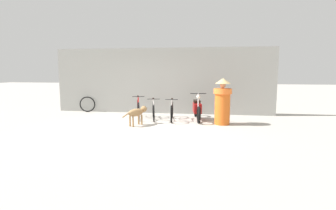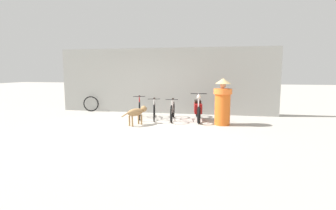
{
  "view_description": "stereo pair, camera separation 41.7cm",
  "coord_description": "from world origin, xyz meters",
  "px_view_note": "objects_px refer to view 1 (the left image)",
  "views": [
    {
      "loc": [
        2.04,
        -8.38,
        1.87
      ],
      "look_at": [
        0.62,
        0.83,
        0.65
      ],
      "focal_mm": 28.0,
      "sensor_mm": 36.0,
      "label": 1
    },
    {
      "loc": [
        2.45,
        -8.31,
        1.87
      ],
      "look_at": [
        0.62,
        0.83,
        0.65
      ],
      "focal_mm": 28.0,
      "sensor_mm": 36.0,
      "label": 2
    }
  ],
  "objects_px": {
    "bicycle_1": "(153,110)",
    "bicycle_2": "(172,111)",
    "bicycle_0": "(138,109)",
    "person_in_robes": "(223,101)",
    "spare_tire_left": "(87,104)",
    "motorcycle": "(197,109)",
    "stray_dog": "(137,112)"
  },
  "relations": [
    {
      "from": "bicycle_1",
      "to": "bicycle_2",
      "type": "distance_m",
      "value": 0.73
    },
    {
      "from": "bicycle_0",
      "to": "person_in_robes",
      "type": "relative_size",
      "value": 1.02
    },
    {
      "from": "spare_tire_left",
      "to": "bicycle_2",
      "type": "bearing_deg",
      "value": -18.52
    },
    {
      "from": "bicycle_0",
      "to": "bicycle_2",
      "type": "bearing_deg",
      "value": 63.81
    },
    {
      "from": "person_in_robes",
      "to": "bicycle_2",
      "type": "bearing_deg",
      "value": 17.71
    },
    {
      "from": "motorcycle",
      "to": "person_in_robes",
      "type": "height_order",
      "value": "person_in_robes"
    },
    {
      "from": "bicycle_1",
      "to": "person_in_robes",
      "type": "relative_size",
      "value": 1.0
    },
    {
      "from": "bicycle_1",
      "to": "person_in_robes",
      "type": "height_order",
      "value": "person_in_robes"
    },
    {
      "from": "bicycle_0",
      "to": "motorcycle",
      "type": "xyz_separation_m",
      "value": [
        2.33,
        -0.02,
        0.05
      ]
    },
    {
      "from": "bicycle_2",
      "to": "bicycle_1",
      "type": "bearing_deg",
      "value": -98.6
    },
    {
      "from": "person_in_robes",
      "to": "spare_tire_left",
      "type": "bearing_deg",
      "value": 15.96
    },
    {
      "from": "bicycle_2",
      "to": "stray_dog",
      "type": "xyz_separation_m",
      "value": [
        -1.05,
        -1.13,
        0.1
      ]
    },
    {
      "from": "motorcycle",
      "to": "spare_tire_left",
      "type": "bearing_deg",
      "value": -110.53
    },
    {
      "from": "bicycle_2",
      "to": "stray_dog",
      "type": "relative_size",
      "value": 1.56
    },
    {
      "from": "bicycle_2",
      "to": "spare_tire_left",
      "type": "height_order",
      "value": "bicycle_2"
    },
    {
      "from": "motorcycle",
      "to": "bicycle_0",
      "type": "bearing_deg",
      "value": -98.02
    },
    {
      "from": "stray_dog",
      "to": "person_in_robes",
      "type": "relative_size",
      "value": 0.67
    },
    {
      "from": "motorcycle",
      "to": "spare_tire_left",
      "type": "height_order",
      "value": "motorcycle"
    },
    {
      "from": "stray_dog",
      "to": "motorcycle",
      "type": "bearing_deg",
      "value": -28.81
    },
    {
      "from": "bicycle_1",
      "to": "spare_tire_left",
      "type": "distance_m",
      "value": 3.61
    },
    {
      "from": "bicycle_0",
      "to": "bicycle_1",
      "type": "distance_m",
      "value": 0.68
    },
    {
      "from": "stray_dog",
      "to": "person_in_robes",
      "type": "height_order",
      "value": "person_in_robes"
    },
    {
      "from": "bicycle_2",
      "to": "person_in_robes",
      "type": "relative_size",
      "value": 1.05
    },
    {
      "from": "motorcycle",
      "to": "person_in_robes",
      "type": "bearing_deg",
      "value": 43.77
    },
    {
      "from": "spare_tire_left",
      "to": "bicycle_1",
      "type": "bearing_deg",
      "value": -21.68
    },
    {
      "from": "bicycle_2",
      "to": "spare_tire_left",
      "type": "xyz_separation_m",
      "value": [
        -4.08,
        1.37,
        0.01
      ]
    },
    {
      "from": "bicycle_2",
      "to": "motorcycle",
      "type": "height_order",
      "value": "motorcycle"
    },
    {
      "from": "motorcycle",
      "to": "stray_dog",
      "type": "distance_m",
      "value": 2.4
    },
    {
      "from": "bicycle_2",
      "to": "stray_dog",
      "type": "height_order",
      "value": "bicycle_2"
    },
    {
      "from": "bicycle_1",
      "to": "bicycle_2",
      "type": "height_order",
      "value": "same"
    },
    {
      "from": "bicycle_2",
      "to": "stray_dog",
      "type": "distance_m",
      "value": 1.55
    },
    {
      "from": "bicycle_2",
      "to": "spare_tire_left",
      "type": "relative_size",
      "value": 2.39
    }
  ]
}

